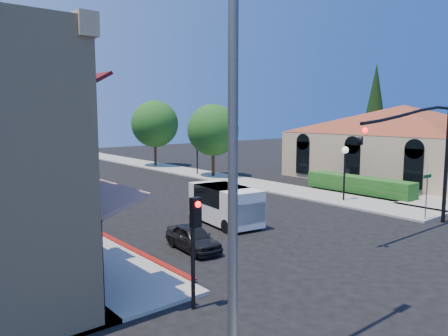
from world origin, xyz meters
TOP-DOWN VIEW (x-y plane):
  - ground at (0.00, 0.00)m, footprint 120.00×120.00m
  - sidewalk_right at (8.75, 27.00)m, footprint 3.50×50.00m
  - curb_red_strip at (-6.90, 8.00)m, footprint 0.25×10.00m
  - mission_building at (21.99, 11.50)m, footprint 30.12×30.12m
  - hedge at (11.70, 9.00)m, footprint 1.40×8.00m
  - conifer_far at (28.00, 18.00)m, footprint 3.20×3.20m
  - street_tree_a at (8.80, 22.00)m, footprint 4.56×4.56m
  - street_tree_b at (8.80, 32.00)m, footprint 4.94×4.94m
  - signal_mast_arm at (5.86, 1.50)m, footprint 8.01×0.39m
  - secondary_signal at (-8.00, 1.41)m, footprint 0.28×0.42m
  - cobra_streetlight at (-9.15, -2.00)m, footprint 3.60×0.25m
  - street_name_sign at (7.50, 2.20)m, footprint 0.80×0.06m
  - lamppost_left_near at (-8.50, 8.00)m, footprint 0.44×0.44m
  - lamppost_right_near at (8.50, 8.00)m, footprint 0.44×0.44m
  - lamppost_right_far at (8.50, 24.00)m, footprint 0.44×0.44m
  - white_van at (-1.01, 8.46)m, footprint 2.46×4.61m
  - parked_car_a at (-4.80, 6.00)m, footprint 1.50×3.18m
  - parked_car_b at (-4.80, 19.00)m, footprint 1.28×3.26m
  - parked_car_c at (-4.94, 20.63)m, footprint 2.04×3.99m
  - parked_car_d at (-4.80, 31.39)m, footprint 1.89×3.95m

SIDE VIEW (x-z plane):
  - ground at x=0.00m, z-range 0.00..0.00m
  - curb_red_strip at x=-6.90m, z-range -0.03..0.03m
  - hedge at x=11.70m, z-range -0.55..0.55m
  - sidewalk_right at x=8.75m, z-range 0.00..0.12m
  - parked_car_a at x=-4.80m, z-range 0.00..1.05m
  - parked_car_b at x=-4.80m, z-range 0.00..1.06m
  - parked_car_d at x=-4.80m, z-range 0.00..1.09m
  - parked_car_c at x=-4.94m, z-range 0.00..1.11m
  - white_van at x=-1.01m, z-range 0.15..2.10m
  - street_name_sign at x=7.50m, z-range 0.45..2.95m
  - secondary_signal at x=-8.00m, z-range 0.66..3.98m
  - lamppost_left_near at x=-8.50m, z-range 0.95..4.52m
  - lamppost_right_near at x=8.50m, z-range 0.95..4.52m
  - lamppost_right_far at x=8.50m, z-range 0.95..4.52m
  - mission_building at x=21.99m, z-range 0.55..6.95m
  - signal_mast_arm at x=5.86m, z-range 1.09..7.09m
  - street_tree_a at x=8.80m, z-range 0.95..7.43m
  - street_tree_b at x=8.80m, z-range 1.03..8.05m
  - cobra_streetlight at x=-9.15m, z-range 0.61..9.92m
  - conifer_far at x=28.00m, z-range 0.86..11.86m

